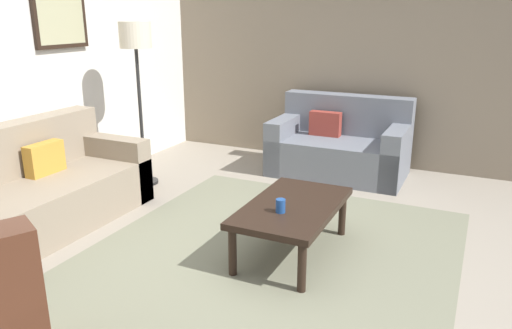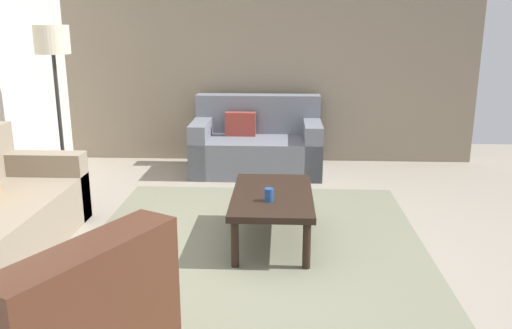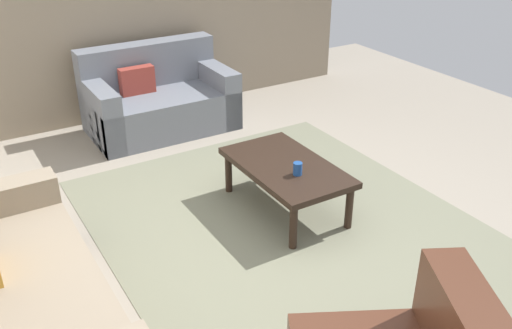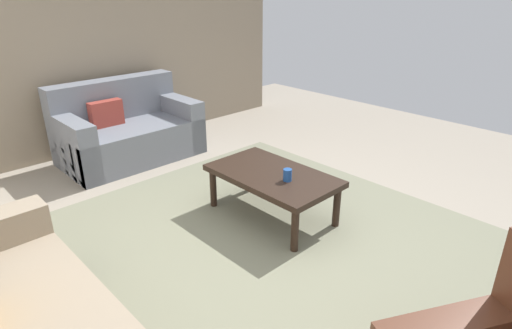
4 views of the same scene
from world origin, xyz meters
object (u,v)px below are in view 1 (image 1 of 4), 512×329
(couch_main, at_px, (29,195))
(coffee_table, at_px, (293,210))
(lamp_standing, at_px, (136,52))
(framed_artwork, at_px, (60,14))
(couch_loveseat, at_px, (341,147))
(cup, at_px, (281,206))

(couch_main, distance_m, coffee_table, 2.29)
(couch_main, xyz_separation_m, coffee_table, (0.50, -2.23, 0.06))
(lamp_standing, relative_size, framed_artwork, 2.61)
(framed_artwork, bearing_deg, couch_loveseat, -55.44)
(coffee_table, distance_m, cup, 0.21)
(couch_main, distance_m, cup, 2.24)
(couch_main, height_order, cup, couch_main)
(cup, xyz_separation_m, framed_artwork, (0.66, 2.63, 1.32))
(lamp_standing, bearing_deg, couch_loveseat, -54.79)
(couch_main, relative_size, couch_loveseat, 1.34)
(couch_main, relative_size, framed_artwork, 3.06)
(coffee_table, height_order, lamp_standing, lamp_standing)
(couch_loveseat, relative_size, coffee_table, 1.36)
(cup, height_order, lamp_standing, lamp_standing)
(framed_artwork, bearing_deg, lamp_standing, -57.49)
(lamp_standing, bearing_deg, framed_artwork, 122.51)
(couch_loveseat, height_order, lamp_standing, lamp_standing)
(cup, distance_m, lamp_standing, 2.47)
(lamp_standing, xyz_separation_m, framed_artwork, (-0.38, 0.59, 0.37))
(couch_main, xyz_separation_m, lamp_standing, (1.35, -0.18, 1.11))
(lamp_standing, distance_m, framed_artwork, 0.80)
(couch_main, distance_m, framed_artwork, 1.82)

